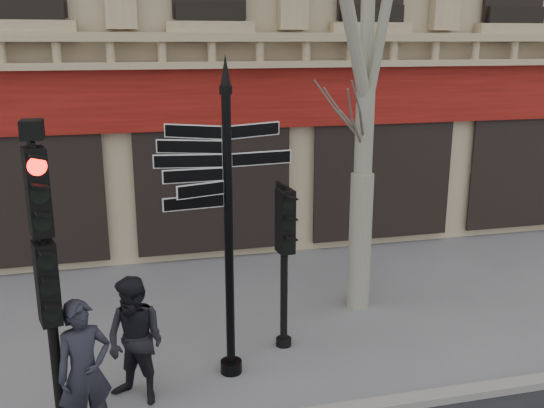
{
  "coord_description": "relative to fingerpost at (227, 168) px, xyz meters",
  "views": [
    {
      "loc": [
        -1.85,
        -7.96,
        4.79
      ],
      "look_at": [
        0.26,
        0.6,
        2.4
      ],
      "focal_mm": 40.0,
      "sensor_mm": 36.0,
      "label": 1
    }
  ],
  "objects": [
    {
      "name": "fingerpost",
      "position": [
        0.0,
        0.0,
        0.0
      ],
      "size": [
        2.06,
        2.06,
        4.62
      ],
      "rotation": [
        0.0,
        0.0,
        -0.07
      ],
      "color": "black",
      "rests_on": "ground"
    },
    {
      "name": "pedestrian_a",
      "position": [
        -1.98,
        -1.13,
        -2.18
      ],
      "size": [
        0.79,
        0.66,
        1.85
      ],
      "primitive_type": "imported",
      "rotation": [
        0.0,
        0.0,
        0.38
      ],
      "color": "#201F2A",
      "rests_on": "ground"
    },
    {
      "name": "pedestrian_b",
      "position": [
        -1.36,
        -0.42,
        -2.21
      ],
      "size": [
        1.1,
        1.07,
        1.79
      ],
      "primitive_type": "imported",
      "rotation": [
        0.0,
        0.0,
        -0.67
      ],
      "color": "black",
      "rests_on": "ground"
    },
    {
      "name": "traffic_signal_main",
      "position": [
        -2.3,
        -1.07,
        -0.6
      ],
      "size": [
        0.5,
        0.42,
        3.96
      ],
      "rotation": [
        0.0,
        0.0,
        0.27
      ],
      "color": "black",
      "rests_on": "ground"
    },
    {
      "name": "ground",
      "position": [
        0.51,
        -0.02,
        -3.11
      ],
      "size": [
        80.0,
        80.0,
        0.0
      ],
      "primitive_type": "plane",
      "color": "#5E5E63",
      "rests_on": "ground"
    },
    {
      "name": "traffic_signal_secondary",
      "position": [
        0.97,
        0.61,
        -1.28
      ],
      "size": [
        0.47,
        0.36,
        2.62
      ],
      "rotation": [
        0.0,
        0.0,
        0.1
      ],
      "color": "black",
      "rests_on": "ground"
    }
  ]
}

